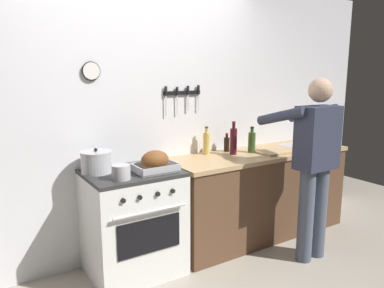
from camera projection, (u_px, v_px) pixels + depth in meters
name	position (u px, v px, depth m)	size (l,w,h in m)	color
wall_back	(137.00, 117.00, 3.41)	(6.00, 0.13, 2.60)	silver
counter_block	(259.00, 193.00, 3.91)	(2.03, 0.65, 0.90)	brown
stove	(133.00, 222.00, 3.15)	(0.76, 0.67, 0.90)	white
person_cook	(314.00, 158.00, 3.31)	(0.51, 0.63, 1.66)	#4C566B
roasting_pan	(155.00, 162.00, 3.05)	(0.35, 0.26, 0.18)	#B7B7BC
stock_pot	(96.00, 162.00, 3.01)	(0.25, 0.25, 0.20)	#B7B7BC
saucepan	(121.00, 172.00, 2.82)	(0.14, 0.14, 0.11)	#B7B7BC
cutting_board	(275.00, 152.00, 3.78)	(0.36, 0.24, 0.02)	tan
bottle_soy_sauce	(227.00, 144.00, 3.83)	(0.06, 0.06, 0.19)	black
bottle_wine_red	(233.00, 141.00, 3.68)	(0.07, 0.07, 0.33)	#47141E
bottle_olive_oil	(252.00, 142.00, 3.78)	(0.08, 0.08, 0.26)	#385623
bottle_cooking_oil	(206.00, 143.00, 3.70)	(0.07, 0.07, 0.28)	gold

